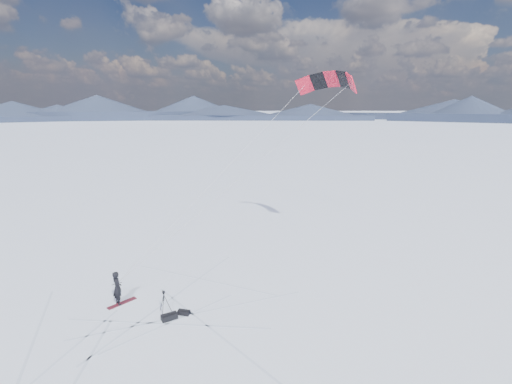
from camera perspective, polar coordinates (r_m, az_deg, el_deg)
ground at (r=19.82m, az=-17.15°, el=-19.14°), size 1800.00×1800.00×0.00m
horizon_hills at (r=18.27m, az=-17.86°, el=-10.02°), size 704.47×706.88×8.48m
snow_tracks at (r=19.12m, az=-18.32°, el=-20.49°), size 17.62×14.39×0.01m
snowkiter at (r=22.08m, az=-20.36°, el=-15.86°), size 0.57×0.76×1.88m
snowboard at (r=22.07m, az=-19.92°, el=-15.77°), size 1.62×0.75×0.04m
tripod at (r=20.23m, az=-13.99°, el=-15.65°), size 0.59×0.64×1.22m
gear_bag_a at (r=19.92m, az=-13.19°, el=-18.18°), size 0.78×0.37×0.35m
gear_bag_b at (r=20.20m, az=-11.05°, el=-17.71°), size 0.63×0.63×0.28m
power_kite at (r=29.07m, az=10.96°, el=16.10°), size 17.52×5.43×11.75m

